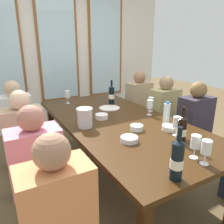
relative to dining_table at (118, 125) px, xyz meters
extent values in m
plane|color=brown|center=(0.00, 0.00, -0.68)|extent=(12.00, 12.00, 0.00)
cube|color=silver|center=(0.00, 2.10, 0.77)|extent=(4.32, 0.06, 2.90)
cube|color=brown|center=(0.00, 2.05, 0.77)|extent=(0.72, 0.03, 1.88)
cube|color=silver|center=(0.00, 2.04, 0.77)|extent=(0.64, 0.01, 1.80)
cube|color=brown|center=(0.95, 2.05, 0.77)|extent=(0.72, 0.03, 1.88)
cube|color=silver|center=(0.95, 2.04, 0.77)|extent=(0.64, 0.01, 1.80)
cube|color=#39210D|center=(0.00, 0.00, 0.04)|extent=(1.12, 2.35, 0.04)
cube|color=#39210D|center=(-0.46, 1.08, -0.33)|extent=(0.07, 0.07, 0.70)
cube|color=#39210D|center=(0.46, 1.08, -0.33)|extent=(0.07, 0.07, 0.70)
cylinder|color=white|center=(0.13, 0.41, 0.07)|extent=(0.26, 0.26, 0.01)
cylinder|color=silver|center=(-0.39, -0.03, 0.15)|extent=(0.14, 0.14, 0.17)
cylinder|color=silver|center=(-0.39, -0.03, 0.24)|extent=(0.16, 0.16, 0.02)
cylinder|color=black|center=(-0.25, -1.08, 0.18)|extent=(0.07, 0.08, 0.24)
cone|color=black|center=(-0.25, -1.08, 0.31)|extent=(0.07, 0.08, 0.02)
cylinder|color=black|center=(-0.25, -1.08, 0.36)|extent=(0.03, 0.03, 0.08)
cylinder|color=silver|center=(-0.25, -1.08, 0.17)|extent=(0.08, 0.08, 0.06)
cylinder|color=black|center=(0.16, -0.74, 0.17)|extent=(0.08, 0.07, 0.21)
cone|color=black|center=(0.16, -0.74, 0.28)|extent=(0.08, 0.07, 0.02)
cylinder|color=black|center=(0.16, -0.74, 0.33)|extent=(0.03, 0.03, 0.08)
cylinder|color=white|center=(0.16, -0.74, 0.16)|extent=(0.08, 0.08, 0.06)
cylinder|color=black|center=(0.26, 0.60, 0.17)|extent=(0.07, 0.07, 0.22)
cone|color=black|center=(0.26, 0.60, 0.30)|extent=(0.07, 0.07, 0.02)
cylinder|color=black|center=(0.26, 0.60, 0.34)|extent=(0.03, 0.03, 0.08)
cylinder|color=#E6ECCC|center=(0.26, 0.60, 0.16)|extent=(0.08, 0.08, 0.06)
cylinder|color=white|center=(-0.20, -0.52, 0.08)|extent=(0.15, 0.15, 0.04)
cylinder|color=white|center=(-0.14, 0.11, 0.09)|extent=(0.14, 0.14, 0.05)
cylinder|color=white|center=(0.00, -0.34, 0.09)|extent=(0.12, 0.12, 0.05)
cylinder|color=white|center=(0.27, -0.49, 0.09)|extent=(0.14, 0.14, 0.04)
cylinder|color=white|center=(0.34, -0.37, 0.17)|extent=(0.06, 0.06, 0.22)
cylinder|color=blue|center=(0.34, -0.37, 0.29)|extent=(0.04, 0.04, 0.02)
cylinder|color=white|center=(0.05, -0.97, 0.06)|extent=(0.06, 0.06, 0.00)
cylinder|color=white|center=(0.05, -0.97, 0.10)|extent=(0.01, 0.01, 0.07)
cylinder|color=white|center=(0.05, -0.97, 0.19)|extent=(0.07, 0.07, 0.09)
cylinder|color=#590C19|center=(0.05, -0.97, 0.16)|extent=(0.06, 0.06, 0.03)
cylinder|color=white|center=(-0.25, 0.91, 0.06)|extent=(0.06, 0.06, 0.00)
cylinder|color=white|center=(-0.25, 0.91, 0.10)|extent=(0.01, 0.01, 0.07)
cylinder|color=white|center=(-0.25, 0.91, 0.19)|extent=(0.07, 0.07, 0.09)
cylinder|color=white|center=(0.04, -1.06, 0.06)|extent=(0.06, 0.06, 0.00)
cylinder|color=white|center=(0.04, -1.06, 0.10)|extent=(0.01, 0.01, 0.07)
cylinder|color=white|center=(0.04, -1.06, 0.19)|extent=(0.07, 0.07, 0.09)
cylinder|color=#590C19|center=(0.04, -1.06, 0.15)|extent=(0.06, 0.06, 0.02)
cylinder|color=white|center=(0.50, 0.07, 0.06)|extent=(0.06, 0.06, 0.00)
cylinder|color=white|center=(0.50, 0.07, 0.10)|extent=(0.01, 0.01, 0.07)
cylinder|color=white|center=(0.50, 0.07, 0.19)|extent=(0.07, 0.07, 0.09)
cylinder|color=beige|center=(0.50, 0.07, 0.16)|extent=(0.06, 0.06, 0.03)
cylinder|color=white|center=(0.23, -0.61, 0.06)|extent=(0.06, 0.06, 0.00)
cylinder|color=white|center=(0.23, -0.61, 0.10)|extent=(0.01, 0.01, 0.07)
cylinder|color=white|center=(0.23, -0.61, 0.19)|extent=(0.07, 0.07, 0.09)
cylinder|color=white|center=(0.39, -0.04, 0.06)|extent=(0.06, 0.06, 0.00)
cylinder|color=white|center=(0.39, -0.04, 0.10)|extent=(0.01, 0.01, 0.07)
cylinder|color=white|center=(0.39, -0.04, 0.19)|extent=(0.07, 0.07, 0.09)
cylinder|color=maroon|center=(0.39, -0.04, 0.15)|extent=(0.06, 0.06, 0.02)
cube|color=#DF8651|center=(-0.92, -0.90, 0.01)|extent=(0.38, 0.24, 0.48)
sphere|color=#A27257|center=(-0.92, -0.90, 0.34)|extent=(0.19, 0.19, 0.19)
cube|color=#282641|center=(-0.92, 0.88, -0.45)|extent=(0.32, 0.24, 0.45)
cube|color=white|center=(-0.92, 0.88, 0.01)|extent=(0.38, 0.24, 0.48)
sphere|color=tan|center=(-0.92, 0.88, 0.34)|extent=(0.19, 0.19, 0.19)
cube|color=#2B3838|center=(0.92, 0.87, -0.45)|extent=(0.32, 0.24, 0.45)
cube|color=tan|center=(0.92, 0.87, 0.01)|extent=(0.38, 0.24, 0.48)
sphere|color=#9A694B|center=(0.92, 0.87, 0.34)|extent=(0.19, 0.19, 0.19)
cube|color=#3A3241|center=(-0.92, 0.26, -0.45)|extent=(0.32, 0.24, 0.45)
cube|color=tan|center=(-0.92, 0.26, 0.01)|extent=(0.38, 0.24, 0.48)
sphere|color=beige|center=(-0.92, 0.26, 0.34)|extent=(0.19, 0.19, 0.19)
cube|color=#2C262D|center=(0.92, 0.27, -0.45)|extent=(0.32, 0.24, 0.45)
cube|color=tan|center=(0.92, 0.27, 0.01)|extent=(0.38, 0.24, 0.48)
sphere|color=#977758|center=(0.92, 0.27, 0.34)|extent=(0.19, 0.19, 0.19)
cube|color=#292231|center=(-0.92, -0.34, -0.45)|extent=(0.32, 0.24, 0.45)
cube|color=pink|center=(-0.92, -0.34, 0.01)|extent=(0.38, 0.24, 0.48)
sphere|color=#A46958|center=(-0.92, -0.34, 0.34)|extent=(0.19, 0.19, 0.19)
cube|color=#39273F|center=(0.92, -0.25, -0.45)|extent=(0.32, 0.24, 0.45)
cube|color=#302933|center=(0.92, -0.25, 0.01)|extent=(0.38, 0.24, 0.48)
sphere|color=brown|center=(0.92, -0.25, 0.34)|extent=(0.19, 0.19, 0.19)
camera|label=1|loc=(-1.13, -1.86, 0.84)|focal=34.55mm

